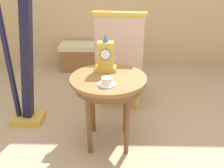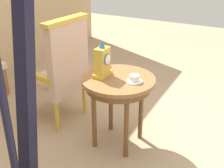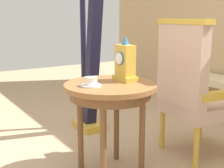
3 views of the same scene
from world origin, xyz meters
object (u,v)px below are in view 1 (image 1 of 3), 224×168
object	(u,v)px
side_table	(108,86)
armchair	(120,59)
harp	(22,60)
window_bench	(95,56)
mantel_clock	(106,56)
teacup_left	(107,82)

from	to	relation	value
side_table	armchair	xyz separation A→B (m)	(0.11, 0.72, -0.01)
harp	window_bench	size ratio (longest dim) A/B	1.56
armchair	harp	world-z (taller)	harp
side_table	armchair	world-z (taller)	armchair
armchair	mantel_clock	bearing A→B (deg)	-103.27
teacup_left	armchair	world-z (taller)	armchair
side_table	armchair	distance (m)	0.73
harp	side_table	bearing A→B (deg)	-20.39
harp	mantel_clock	bearing A→B (deg)	-11.91
window_bench	teacup_left	bearing A→B (deg)	-82.02
harp	window_bench	xyz separation A→B (m)	(0.58, 1.57, -0.50)
armchair	window_bench	xyz separation A→B (m)	(-0.40, 1.17, -0.37)
side_table	window_bench	distance (m)	1.95
mantel_clock	harp	distance (m)	0.87
armchair	window_bench	size ratio (longest dim) A/B	1.00
teacup_left	mantel_clock	distance (m)	0.32
mantel_clock	armchair	size ratio (longest dim) A/B	0.29
armchair	harp	bearing A→B (deg)	-157.76
teacup_left	mantel_clock	size ratio (longest dim) A/B	0.44
window_bench	harp	bearing A→B (deg)	-110.20
teacup_left	window_bench	bearing A→B (deg)	97.98
mantel_clock	window_bench	bearing A→B (deg)	98.64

